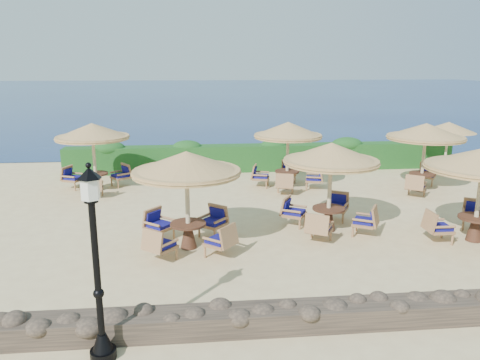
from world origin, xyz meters
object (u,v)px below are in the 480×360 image
cafe_set_4 (288,144)px  cafe_set_1 (330,171)px  cafe_set_0 (187,182)px  cafe_set_3 (93,142)px  extra_parasol (449,127)px  lamp_post (97,274)px  cafe_set_5 (425,139)px

cafe_set_4 → cafe_set_1: bearing=-87.1°
cafe_set_0 → cafe_set_3: same height
cafe_set_4 → extra_parasol: bearing=10.1°
extra_parasol → cafe_set_4: bearing=-169.9°
cafe_set_1 → cafe_set_4: (-0.26, 4.97, -0.03)m
extra_parasol → cafe_set_1: bearing=-138.4°
lamp_post → cafe_set_4: (5.28, 10.69, 0.24)m
cafe_set_0 → cafe_set_4: (3.88, 5.92, -0.05)m
extra_parasol → cafe_set_1: 9.45m
lamp_post → extra_parasol: 17.41m
extra_parasol → cafe_set_1: size_ratio=0.86×
cafe_set_4 → cafe_set_5: size_ratio=0.99×
extra_parasol → cafe_set_0: (-11.19, -7.23, -0.33)m
extra_parasol → cafe_set_0: cafe_set_0 is taller
cafe_set_1 → cafe_set_5: same height
lamp_post → cafe_set_0: lamp_post is taller
cafe_set_5 → cafe_set_4: bearing=169.6°
lamp_post → cafe_set_5: size_ratio=1.13×
cafe_set_0 → cafe_set_3: size_ratio=1.02×
lamp_post → cafe_set_0: bearing=73.6°
extra_parasol → cafe_set_4: 7.44m
cafe_set_0 → cafe_set_1: 4.24m
cafe_set_1 → cafe_set_3: 9.42m
cafe_set_5 → lamp_post: bearing=-136.9°
lamp_post → cafe_set_0: (1.41, 4.77, 0.29)m
cafe_set_4 → cafe_set_3: bearing=177.3°
lamp_post → cafe_set_4: bearing=63.7°
cafe_set_1 → cafe_set_4: bearing=92.9°
cafe_set_4 → cafe_set_5: same height
extra_parasol → cafe_set_4: cafe_set_4 is taller
lamp_post → cafe_set_3: size_ratio=1.17×
lamp_post → cafe_set_5: lamp_post is taller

